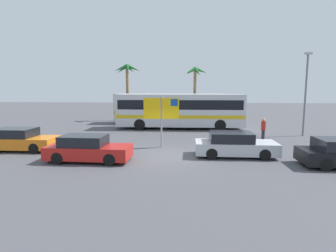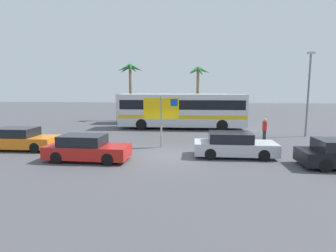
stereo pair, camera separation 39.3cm
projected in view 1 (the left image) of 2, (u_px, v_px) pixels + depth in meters
The scene contains 11 objects.
ground at pixel (168, 156), 14.77m from camera, with size 120.00×120.00×0.00m, color #4C4C51.
bus_front_coach at pixel (180, 109), 24.81m from camera, with size 11.52×2.60×3.17m.
bus_rear_coach at pixel (169, 107), 28.71m from camera, with size 11.52×2.60×3.17m.
ferry_sign at pixel (162, 110), 16.67m from camera, with size 2.20×0.24×3.20m.
car_silver at pixel (234, 145), 14.60m from camera, with size 4.36×1.83×1.32m.
car_orange at pixel (19, 140), 16.05m from camera, with size 4.31×1.76×1.32m.
car_red at pixel (88, 149), 13.61m from camera, with size 4.25×1.78×1.32m.
pedestrian_near_sign at pixel (263, 128), 18.75m from camera, with size 0.32×0.32×1.64m.
lamp_post_left_side at pixel (306, 91), 20.65m from camera, with size 0.56×0.20×6.41m.
palm_tree_seaside at pixel (127, 76), 31.07m from camera, with size 3.02×3.07×6.54m.
palm_tree_inland at pixel (195, 79), 30.32m from camera, with size 2.66×2.71×6.17m.
Camera 1 is at (0.96, -14.38, 3.62)m, focal length 28.72 mm.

